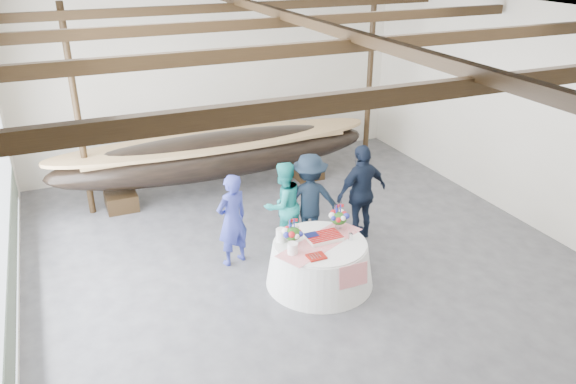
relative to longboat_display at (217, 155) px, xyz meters
name	(u,v)px	position (x,y,z in m)	size (l,w,h in m)	color
floor	(315,271)	(0.56, -4.17, -0.92)	(10.00, 12.00, 0.01)	#3D3D42
wall_back	(215,80)	(0.56, 1.83, 1.33)	(10.00, 0.02, 4.50)	silver
wall_right	(542,121)	(5.56, -4.17, 1.33)	(0.02, 12.00, 4.50)	silver
ceiling	(321,18)	(0.56, -4.17, 3.58)	(10.00, 12.00, 0.01)	white
pavilion_structure	(301,43)	(0.56, -3.44, 3.08)	(9.80, 11.76, 4.50)	black
open_bay	(0,207)	(-4.39, -3.17, 0.90)	(0.03, 7.00, 3.20)	silver
longboat_display	(217,155)	(0.00, 0.00, 0.00)	(7.70, 1.54, 1.44)	black
banquet_table	(320,263)	(0.46, -4.53, -0.52)	(1.89, 1.89, 0.81)	silver
tabletop_items	(314,231)	(0.43, -4.36, 0.04)	(1.82, 1.24, 0.40)	red
guest_woman_blue	(232,220)	(-0.71, -3.27, -0.03)	(0.65, 0.43, 1.79)	navy
guest_woman_teal	(283,205)	(0.40, -3.03, -0.05)	(0.85, 0.66, 1.75)	teal
guest_man_left	(309,200)	(0.91, -3.14, 0.02)	(1.21, 0.70, 1.88)	black
guest_man_right	(362,193)	(1.95, -3.36, 0.08)	(1.17, 0.49, 1.99)	black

